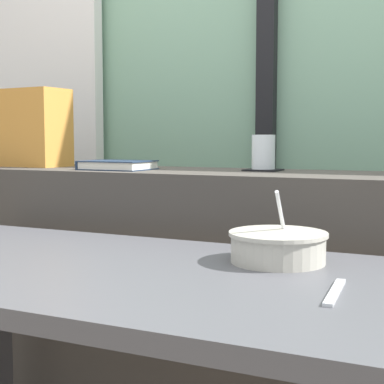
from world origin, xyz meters
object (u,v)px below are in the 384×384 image
at_px(coaster_square, 263,170).
at_px(throw_pillow, 24,128).
at_px(juice_glass, 263,154).
at_px(breakfast_table, 111,318).
at_px(soup_bowl, 278,247).
at_px(fork_utensil, 335,292).
at_px(closed_book, 117,165).

relative_size(coaster_square, throw_pillow, 0.31).
relative_size(coaster_square, juice_glass, 0.99).
bearing_deg(throw_pillow, breakfast_table, -39.37).
bearing_deg(soup_bowl, breakfast_table, -150.90).
bearing_deg(juice_glass, throw_pillow, -175.49).
relative_size(juice_glass, fork_utensil, 0.59).
bearing_deg(throw_pillow, coaster_square, 4.51).
bearing_deg(coaster_square, juice_glass, -104.04).
relative_size(juice_glass, throw_pillow, 0.32).
bearing_deg(throw_pillow, fork_utensil, -27.96).
relative_size(breakfast_table, juice_glass, 12.32).
bearing_deg(throw_pillow, soup_bowl, -22.75).
relative_size(soup_bowl, fork_utensil, 1.20).
bearing_deg(soup_bowl, fork_utensil, -51.69).
relative_size(breakfast_table, throw_pillow, 3.89).
bearing_deg(juice_glass, soup_bowl, -68.54).
bearing_deg(closed_book, breakfast_table, -59.30).
distance_m(throw_pillow, fork_utensil, 1.38).
xyz_separation_m(juice_glass, throw_pillow, (-0.84, -0.07, 0.08)).
distance_m(closed_book, fork_utensil, 0.98).
bearing_deg(coaster_square, soup_bowl, -68.54).
xyz_separation_m(coaster_square, fork_utensil, (0.35, -0.70, -0.16)).
relative_size(closed_book, throw_pillow, 0.64).
height_order(juice_glass, soup_bowl, juice_glass).
relative_size(closed_book, soup_bowl, 1.00).
xyz_separation_m(juice_glass, soup_bowl, (0.20, -0.50, -0.18)).
relative_size(juice_glass, soup_bowl, 0.50).
bearing_deg(juice_glass, closed_book, -163.95).
bearing_deg(breakfast_table, soup_bowl, 29.10).
relative_size(throw_pillow, soup_bowl, 1.57).
distance_m(breakfast_table, coaster_square, 0.73).
height_order(breakfast_table, closed_book, closed_book).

